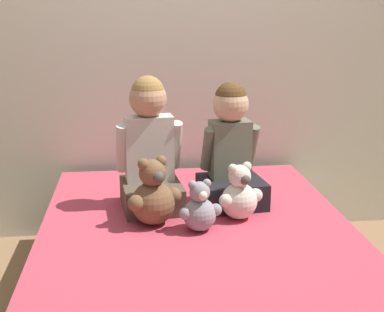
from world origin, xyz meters
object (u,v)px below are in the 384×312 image
child_on_left (150,150)px  child_on_right (231,151)px  teddy_bear_held_by_left_child (153,196)px  teddy_bear_held_by_right_child (239,195)px  bed (197,271)px  teddy_bear_between_children (200,209)px

child_on_left → child_on_right: bearing=-6.9°
teddy_bear_held_by_left_child → teddy_bear_held_by_right_child: teddy_bear_held_by_left_child is taller
bed → teddy_bear_between_children: bearing=-81.7°
bed → teddy_bear_held_by_left_child: bearing=163.0°
teddy_bear_held_by_right_child → teddy_bear_between_children: teddy_bear_held_by_right_child is taller
bed → child_on_right: child_on_right is taller
child_on_right → teddy_bear_held_by_right_child: (0.00, -0.22, -0.16)m
bed → child_on_left: bearing=123.7°
child_on_right → teddy_bear_between_children: size_ratio=2.60×
bed → teddy_bear_between_children: 0.33m
bed → teddy_bear_held_by_left_child: (-0.20, 0.06, 0.36)m
bed → teddy_bear_held_by_left_child: teddy_bear_held_by_left_child is taller
child_on_left → teddy_bear_between_children: bearing=-64.9°
child_on_right → teddy_bear_between_children: 0.43m
child_on_right → child_on_left: bearing=172.1°
bed → teddy_bear_held_by_left_child: size_ratio=5.82×
teddy_bear_held_by_right_child → teddy_bear_between_children: 0.24m
teddy_bear_between_children → teddy_bear_held_by_left_child: bearing=141.5°
bed → child_on_right: 0.62m
bed → teddy_bear_held_by_left_child: 0.42m
child_on_right → teddy_bear_between_children: bearing=-128.0°
child_on_left → teddy_bear_between_children: child_on_left is taller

